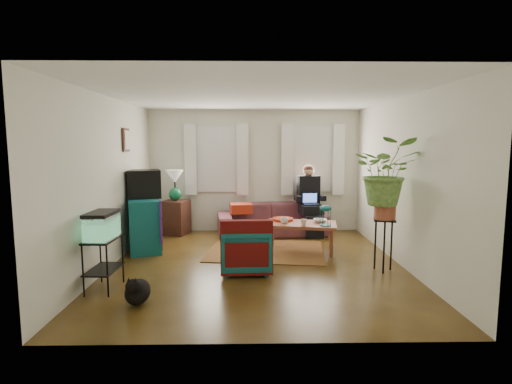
{
  "coord_description": "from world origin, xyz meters",
  "views": [
    {
      "loc": [
        -0.12,
        -6.08,
        1.89
      ],
      "look_at": [
        0.0,
        0.4,
        1.1
      ],
      "focal_mm": 28.0,
      "sensor_mm": 36.0,
      "label": 1
    }
  ],
  "objects_px": {
    "sofa": "(272,214)",
    "armchair": "(246,247)",
    "coffee_table": "(301,237)",
    "plant_stand": "(384,245)",
    "aquarium_stand": "(104,264)",
    "dresser": "(144,224)",
    "side_table": "(176,217)"
  },
  "relations": [
    {
      "from": "sofa",
      "to": "armchair",
      "type": "bearing_deg",
      "value": -108.72
    },
    {
      "from": "coffee_table",
      "to": "plant_stand",
      "type": "distance_m",
      "value": 1.57
    },
    {
      "from": "sofa",
      "to": "armchair",
      "type": "height_order",
      "value": "sofa"
    },
    {
      "from": "aquarium_stand",
      "to": "plant_stand",
      "type": "relative_size",
      "value": 0.86
    },
    {
      "from": "dresser",
      "to": "coffee_table",
      "type": "bearing_deg",
      "value": -20.98
    },
    {
      "from": "dresser",
      "to": "side_table",
      "type": "bearing_deg",
      "value": 56.81
    },
    {
      "from": "side_table",
      "to": "dresser",
      "type": "bearing_deg",
      "value": -105.51
    },
    {
      "from": "side_table",
      "to": "aquarium_stand",
      "type": "xyz_separation_m",
      "value": [
        -0.35,
        -3.2,
        -0.02
      ]
    },
    {
      "from": "side_table",
      "to": "coffee_table",
      "type": "distance_m",
      "value": 2.81
    },
    {
      "from": "dresser",
      "to": "coffee_table",
      "type": "distance_m",
      "value": 2.8
    },
    {
      "from": "sofa",
      "to": "plant_stand",
      "type": "relative_size",
      "value": 2.82
    },
    {
      "from": "side_table",
      "to": "aquarium_stand",
      "type": "distance_m",
      "value": 3.22
    },
    {
      "from": "armchair",
      "to": "sofa",
      "type": "bearing_deg",
      "value": -104.58
    },
    {
      "from": "sofa",
      "to": "plant_stand",
      "type": "distance_m",
      "value": 2.83
    },
    {
      "from": "dresser",
      "to": "plant_stand",
      "type": "distance_m",
      "value": 4.08
    },
    {
      "from": "sofa",
      "to": "side_table",
      "type": "height_order",
      "value": "sofa"
    },
    {
      "from": "dresser",
      "to": "sofa",
      "type": "bearing_deg",
      "value": 7.54
    },
    {
      "from": "coffee_table",
      "to": "plant_stand",
      "type": "xyz_separation_m",
      "value": [
        1.09,
        -1.12,
        0.14
      ]
    },
    {
      "from": "aquarium_stand",
      "to": "armchair",
      "type": "relative_size",
      "value": 0.93
    },
    {
      "from": "side_table",
      "to": "armchair",
      "type": "relative_size",
      "value": 0.97
    },
    {
      "from": "sofa",
      "to": "armchair",
      "type": "distance_m",
      "value": 2.43
    },
    {
      "from": "coffee_table",
      "to": "armchair",
      "type": "bearing_deg",
      "value": -120.44
    },
    {
      "from": "dresser",
      "to": "armchair",
      "type": "height_order",
      "value": "dresser"
    },
    {
      "from": "side_table",
      "to": "dresser",
      "type": "height_order",
      "value": "dresser"
    },
    {
      "from": "dresser",
      "to": "coffee_table",
      "type": "height_order",
      "value": "dresser"
    },
    {
      "from": "side_table",
      "to": "dresser",
      "type": "xyz_separation_m",
      "value": [
        -0.34,
        -1.23,
        0.11
      ]
    },
    {
      "from": "armchair",
      "to": "coffee_table",
      "type": "xyz_separation_m",
      "value": [
        0.96,
        1.1,
        -0.11
      ]
    },
    {
      "from": "side_table",
      "to": "armchair",
      "type": "height_order",
      "value": "armchair"
    },
    {
      "from": "sofa",
      "to": "aquarium_stand",
      "type": "distance_m",
      "value": 3.88
    },
    {
      "from": "side_table",
      "to": "coffee_table",
      "type": "bearing_deg",
      "value": -29.55
    },
    {
      "from": "side_table",
      "to": "plant_stand",
      "type": "relative_size",
      "value": 0.9
    },
    {
      "from": "sofa",
      "to": "dresser",
      "type": "bearing_deg",
      "value": -161.15
    }
  ]
}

